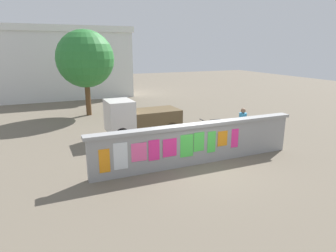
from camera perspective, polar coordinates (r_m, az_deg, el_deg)
ground at (r=18.36m, az=-6.37°, el=1.59°), size 60.00×60.00×0.00m
poster_wall at (r=11.00m, az=5.84°, el=-3.30°), size 8.32×0.42×1.56m
auto_rickshaw_truck at (r=14.42m, az=-5.57°, el=1.56°), size 3.63×1.57×1.85m
motorcycle at (r=14.59m, az=8.71°, el=-0.16°), size 1.90×0.56×0.87m
bicycle_near at (r=11.67m, az=-9.33°, el=-4.61°), size 1.67×0.55×0.95m
bicycle_far at (r=11.85m, az=0.14°, el=-4.08°), size 1.67×0.56×0.95m
person_walking at (r=13.67m, az=14.28°, el=0.77°), size 0.48×0.48×1.62m
tree_roadside at (r=19.28m, az=-15.79°, el=12.43°), size 3.54×3.54×5.33m
building_background at (r=27.08m, az=-19.21°, el=11.59°), size 10.90×4.47×5.93m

